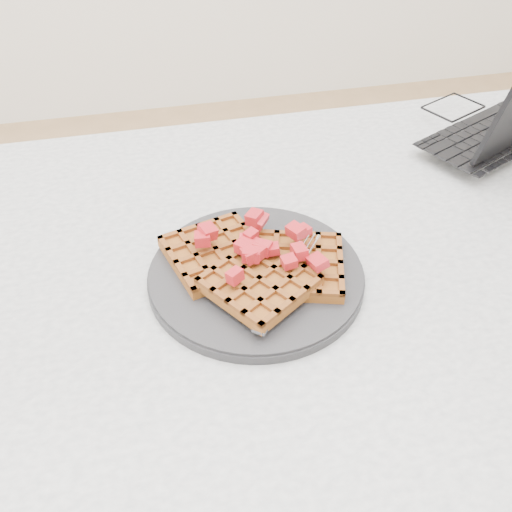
# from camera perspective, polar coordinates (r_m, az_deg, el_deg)

# --- Properties ---
(ground) EXTENTS (4.00, 4.00, 0.00)m
(ground) POSITION_cam_1_polar(r_m,az_deg,el_deg) (1.38, 2.92, -24.15)
(ground) COLOR tan
(ground) RESTS_ON ground
(table) EXTENTS (1.20, 0.80, 0.75)m
(table) POSITION_cam_1_polar(r_m,az_deg,el_deg) (0.85, 4.37, -5.85)
(table) COLOR #BDBDBA
(table) RESTS_ON ground
(plate) EXTENTS (0.27, 0.27, 0.02)m
(plate) POSITION_cam_1_polar(r_m,az_deg,el_deg) (0.73, 0.00, -1.90)
(plate) COLOR black
(plate) RESTS_ON table
(waffles) EXTENTS (0.24, 0.22, 0.03)m
(waffles) POSITION_cam_1_polar(r_m,az_deg,el_deg) (0.71, 0.08, -0.97)
(waffles) COLOR #94531F
(waffles) RESTS_ON plate
(strawberry_pile) EXTENTS (0.15, 0.15, 0.02)m
(strawberry_pile) POSITION_cam_1_polar(r_m,az_deg,el_deg) (0.70, 0.00, 0.87)
(strawberry_pile) COLOR maroon
(strawberry_pile) RESTS_ON waffles
(fork) EXTENTS (0.13, 0.16, 0.02)m
(fork) POSITION_cam_1_polar(r_m,az_deg,el_deg) (0.70, 3.49, -2.46)
(fork) COLOR silver
(fork) RESTS_ON plate
(laptop) EXTENTS (0.38, 0.35, 0.22)m
(laptop) POSITION_cam_1_polar(r_m,az_deg,el_deg) (1.09, 22.65, 12.69)
(laptop) COLOR black
(laptop) RESTS_ON table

